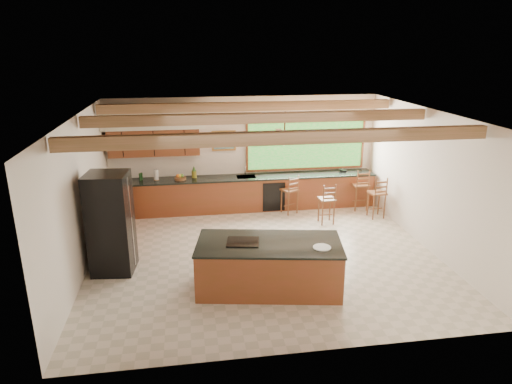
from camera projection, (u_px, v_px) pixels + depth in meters
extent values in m
plane|color=beige|center=(264.00, 255.00, 9.72)|extent=(7.20, 7.20, 0.00)
cube|color=beige|center=(244.00, 153.00, 12.31)|extent=(7.20, 0.04, 3.00)
cube|color=beige|center=(305.00, 260.00, 6.20)|extent=(7.20, 0.04, 3.00)
cube|color=beige|center=(80.00, 197.00, 8.74)|extent=(0.04, 6.50, 3.00)
cube|color=beige|center=(430.00, 181.00, 9.78)|extent=(0.04, 6.50, 3.00)
cube|color=olive|center=(265.00, 115.00, 8.79)|extent=(7.20, 6.50, 0.04)
cube|color=#AA7755|center=(282.00, 138.00, 7.33)|extent=(7.10, 0.15, 0.22)
cube|color=#AA7755|center=(261.00, 118.00, 9.31)|extent=(7.10, 0.15, 0.22)
cube|color=#AA7755|center=(249.00, 106.00, 11.00)|extent=(7.10, 0.15, 0.22)
cube|color=brown|center=(154.00, 142.00, 11.67)|extent=(2.30, 0.35, 0.70)
cube|color=silver|center=(152.00, 119.00, 11.42)|extent=(2.60, 0.50, 0.48)
cylinder|color=#FFEABF|center=(124.00, 129.00, 11.39)|extent=(0.10, 0.10, 0.01)
cylinder|color=#FFEABF|center=(181.00, 128.00, 11.59)|extent=(0.10, 0.10, 0.01)
cube|color=#579F39|center=(306.00, 145.00, 12.48)|extent=(3.20, 0.04, 1.30)
cube|color=#A57332|center=(224.00, 141.00, 12.10)|extent=(0.64, 0.03, 0.54)
cube|color=#3D6E57|center=(224.00, 141.00, 12.08)|extent=(0.54, 0.01, 0.44)
cube|color=brown|center=(246.00, 194.00, 12.32)|extent=(7.00, 0.65, 0.88)
cube|color=black|center=(246.00, 177.00, 12.18)|extent=(7.04, 0.69, 0.04)
cube|color=brown|center=(114.00, 222.00, 10.38)|extent=(0.65, 2.35, 0.88)
cube|color=black|center=(112.00, 203.00, 10.24)|extent=(0.69, 2.39, 0.04)
cube|color=black|center=(274.00, 197.00, 12.12)|extent=(0.60, 0.02, 0.78)
cube|color=silver|center=(246.00, 177.00, 12.18)|extent=(0.50, 0.38, 0.03)
cylinder|color=silver|center=(245.00, 169.00, 12.31)|extent=(0.03, 0.03, 0.30)
cylinder|color=silver|center=(246.00, 166.00, 12.18)|extent=(0.03, 0.20, 0.03)
cylinder|color=silver|center=(156.00, 175.00, 11.82)|extent=(0.12, 0.12, 0.28)
cylinder|color=#1A4019|center=(140.00, 177.00, 11.81)|extent=(0.05, 0.05, 0.19)
cylinder|color=#1A4019|center=(142.00, 176.00, 11.87)|extent=(0.05, 0.05, 0.19)
cube|color=black|center=(343.00, 170.00, 12.62)|extent=(0.22, 0.19, 0.08)
cube|color=brown|center=(269.00, 266.00, 8.32)|extent=(2.73, 1.61, 0.87)
cube|color=black|center=(269.00, 244.00, 8.18)|extent=(2.77, 1.65, 0.04)
cube|color=black|center=(243.00, 242.00, 8.18)|extent=(0.64, 0.55, 0.02)
cylinder|color=silver|center=(322.00, 247.00, 7.96)|extent=(0.31, 0.31, 0.02)
cube|color=black|center=(111.00, 223.00, 8.80)|extent=(0.85, 0.83, 2.00)
cube|color=silver|center=(131.00, 222.00, 8.85)|extent=(0.03, 0.06, 1.84)
cube|color=brown|center=(290.00, 190.00, 11.99)|extent=(0.50, 0.50, 0.04)
cylinder|color=brown|center=(285.00, 204.00, 11.93)|extent=(0.04, 0.04, 0.62)
cylinder|color=brown|center=(296.00, 203.00, 11.97)|extent=(0.04, 0.04, 0.62)
cylinder|color=brown|center=(283.00, 200.00, 12.21)|extent=(0.04, 0.04, 0.62)
cylinder|color=brown|center=(294.00, 200.00, 12.25)|extent=(0.04, 0.04, 0.62)
cube|color=brown|center=(327.00, 199.00, 11.30)|extent=(0.39, 0.39, 0.04)
cylinder|color=brown|center=(322.00, 214.00, 11.24)|extent=(0.04, 0.04, 0.61)
cylinder|color=brown|center=(334.00, 213.00, 11.28)|extent=(0.04, 0.04, 0.61)
cylinder|color=brown|center=(319.00, 210.00, 11.52)|extent=(0.04, 0.04, 0.61)
cylinder|color=brown|center=(330.00, 209.00, 11.56)|extent=(0.04, 0.04, 0.61)
cube|color=brown|center=(360.00, 185.00, 12.25)|extent=(0.42, 0.42, 0.04)
cylinder|color=brown|center=(356.00, 199.00, 12.18)|extent=(0.04, 0.04, 0.67)
cylinder|color=brown|center=(367.00, 199.00, 12.23)|extent=(0.04, 0.04, 0.67)
cylinder|color=brown|center=(351.00, 196.00, 12.49)|extent=(0.04, 0.04, 0.67)
cylinder|color=brown|center=(363.00, 195.00, 12.54)|extent=(0.04, 0.04, 0.67)
cube|color=brown|center=(377.00, 193.00, 11.68)|extent=(0.43, 0.43, 0.04)
cylinder|color=brown|center=(373.00, 208.00, 11.62)|extent=(0.04, 0.04, 0.64)
cylinder|color=brown|center=(384.00, 207.00, 11.67)|extent=(0.04, 0.04, 0.64)
cylinder|color=brown|center=(368.00, 204.00, 11.91)|extent=(0.04, 0.04, 0.64)
cylinder|color=brown|center=(379.00, 203.00, 11.96)|extent=(0.04, 0.04, 0.64)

